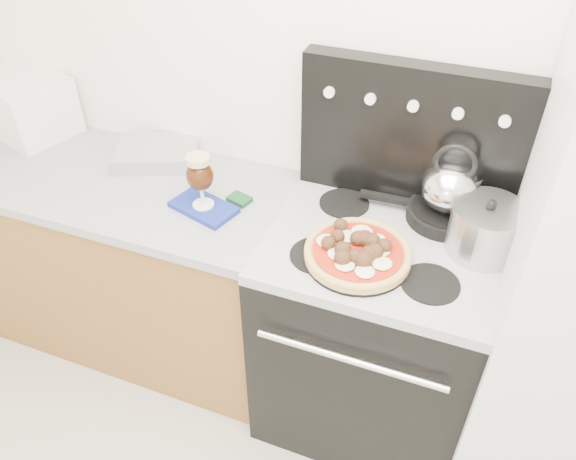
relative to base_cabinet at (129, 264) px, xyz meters
The scene contains 15 objects.
room_shell 1.59m from the base_cabinet, 41.46° to the right, with size 3.52×3.01×2.52m.
base_cabinet is the anchor object (origin of this frame).
countertop 0.45m from the base_cabinet, ahead, with size 1.48×0.63×0.04m, color #A0A0A2.
stove_body 1.11m from the base_cabinet, ahead, with size 0.76×0.65×0.88m, color black.
cooktop 1.20m from the base_cabinet, ahead, with size 0.76×0.65×0.04m, color #ADADB2.
backguard 1.35m from the base_cabinet, 12.75° to the left, with size 0.76×0.08×0.50m, color black.
toaster_oven 0.81m from the base_cabinet, 160.20° to the left, with size 0.39×0.29×0.24m, color white.
foil_sheet 0.55m from the base_cabinet, 52.71° to the left, with size 0.32×0.23×0.06m, color white.
oven_mitt 0.66m from the base_cabinet, ahead, with size 0.23×0.14×0.02m, color navy.
beer_glass 0.75m from the base_cabinet, ahead, with size 0.10×0.10×0.21m, color black, non-canonical shape.
pizza_pan 1.17m from the base_cabinet, ahead, with size 0.34×0.34×0.01m, color black.
pizza 1.18m from the base_cabinet, ahead, with size 0.34×0.34×0.05m, color tan, non-canonical shape.
skillet 1.38m from the base_cabinet, ahead, with size 0.26×0.26×0.05m, color black.
tea_kettle 1.43m from the base_cabinet, ahead, with size 0.19×0.19×0.21m, color silver, non-canonical shape.
stock_pot 1.52m from the base_cabinet, ahead, with size 0.22×0.22×0.16m, color #B7B7B7.
Camera 1 is at (0.29, -0.26, 2.12)m, focal length 35.00 mm.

